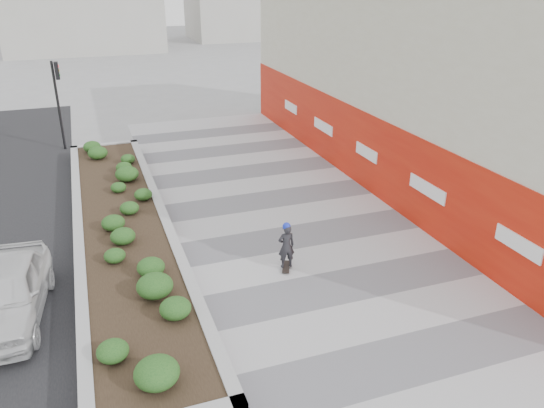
{
  "coord_description": "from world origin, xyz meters",
  "views": [
    {
      "loc": [
        -6.13,
        -9.25,
        7.93
      ],
      "look_at": [
        -0.89,
        5.4,
        1.1
      ],
      "focal_mm": 35.0,
      "sensor_mm": 36.0,
      "label": 1
    }
  ],
  "objects_px": {
    "planter": "(122,224)",
    "car_white": "(7,292)",
    "traffic_signal_near": "(58,92)",
    "skateboarder": "(286,246)"
  },
  "relations": [
    {
      "from": "planter",
      "to": "car_white",
      "type": "height_order",
      "value": "car_white"
    },
    {
      "from": "traffic_signal_near",
      "to": "car_white",
      "type": "distance_m",
      "value": 14.41
    },
    {
      "from": "planter",
      "to": "skateboarder",
      "type": "bearing_deg",
      "value": -41.74
    },
    {
      "from": "planter",
      "to": "traffic_signal_near",
      "type": "distance_m",
      "value": 10.9
    },
    {
      "from": "car_white",
      "to": "skateboarder",
      "type": "bearing_deg",
      "value": 5.11
    },
    {
      "from": "traffic_signal_near",
      "to": "skateboarder",
      "type": "bearing_deg",
      "value": -67.28
    },
    {
      "from": "planter",
      "to": "car_white",
      "type": "relative_size",
      "value": 4.18
    },
    {
      "from": "skateboarder",
      "to": "planter",
      "type": "bearing_deg",
      "value": 161.83
    },
    {
      "from": "planter",
      "to": "car_white",
      "type": "xyz_separation_m",
      "value": [
        -3.05,
        -3.7,
        0.32
      ]
    },
    {
      "from": "planter",
      "to": "traffic_signal_near",
      "type": "bearing_deg",
      "value": 99.35
    }
  ]
}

